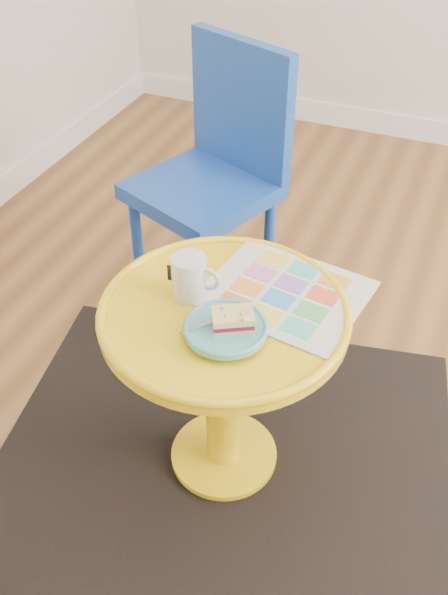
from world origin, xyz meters
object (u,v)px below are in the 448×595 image
at_px(side_table, 224,358).
at_px(newspaper, 285,293).
at_px(mug, 190,276).
at_px(chair, 217,167).
at_px(plate, 226,329).

distance_m(side_table, newspaper, 0.23).
bearing_deg(mug, chair, 103.79).
xyz_separation_m(chair, mug, (0.22, -0.68, 0.10)).
xyz_separation_m(chair, plate, (0.35, -0.78, 0.06)).
bearing_deg(side_table, chair, 114.15).
relative_size(side_table, mug, 4.95).
height_order(side_table, plate, plate).
height_order(mug, plate, mug).
distance_m(newspaper, plate, 0.21).
xyz_separation_m(newspaper, plate, (-0.08, -0.19, 0.02)).
relative_size(newspaper, mug, 3.07).
relative_size(side_table, plate, 3.16).
xyz_separation_m(side_table, plate, (0.04, -0.08, 0.18)).
xyz_separation_m(side_table, newspaper, (0.11, 0.12, 0.16)).
bearing_deg(chair, side_table, -43.92).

